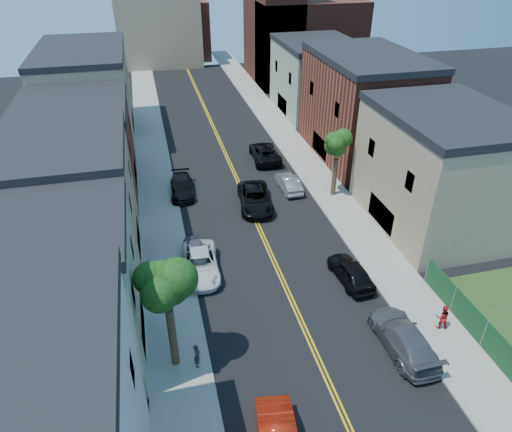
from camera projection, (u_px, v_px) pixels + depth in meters
sidewalk_left at (152, 166)px, 47.29m from camera, size 3.20×100.00×0.15m
sidewalk_right at (299, 151)px, 50.47m from camera, size 3.20×100.00×0.15m
curb_left at (170, 164)px, 47.65m from camera, size 0.30×100.00×0.15m
curb_right at (283, 153)px, 50.12m from camera, size 0.30×100.00×0.15m
bldg_left_palegrn at (48, 301)px, 24.10m from camera, size 9.00×8.00×8.50m
bldg_left_tan_near at (65, 211)px, 31.37m from camera, size 9.00×10.00×9.00m
bldg_left_brick at (80, 153)px, 40.69m from camera, size 9.00×12.00×8.00m
bldg_left_tan_far at (88, 97)px, 51.82m from camera, size 9.00×16.00×9.50m
bldg_right_tan at (439, 173)px, 36.17m from camera, size 9.00×12.00×9.00m
bldg_right_brick at (363, 109)px, 47.43m from camera, size 9.00×14.00×10.00m
bldg_right_palegrn at (316, 80)px, 59.35m from camera, size 9.00×12.00×8.50m
church at (298, 33)px, 70.63m from camera, size 16.20×14.20×22.60m
backdrop_left at (159, 30)px, 79.50m from camera, size 14.00×8.00×12.00m
backdrop_center at (180, 30)px, 84.13m from camera, size 10.00×8.00×10.00m
fence_right at (502, 354)px, 25.14m from camera, size 0.04×15.00×1.90m
tree_left_mid at (164, 273)px, 22.45m from camera, size 5.20×5.20×9.29m
tree_right_far at (339, 137)px, 39.23m from camera, size 4.40×4.40×8.03m
white_pickup at (200, 264)px, 32.42m from camera, size 2.84×5.57×1.51m
grey_car_left at (197, 254)px, 33.58m from camera, size 1.85×4.04×1.34m
black_car_left at (182, 187)px, 42.14m from camera, size 2.34×5.12×1.45m
grey_car_right at (404, 338)px, 26.49m from camera, size 2.32×5.64×1.63m
black_car_right at (351, 272)px, 31.67m from camera, size 2.15×4.66×1.55m
silver_car_right at (289, 183)px, 42.87m from camera, size 1.59×4.32×1.41m
dark_car_right_far at (265, 152)px, 48.43m from camera, size 3.00×5.97×1.62m
black_suv_lane at (255, 198)px, 40.18m from camera, size 3.39×6.15×1.63m
pedestrian_left at (197, 355)px, 25.26m from camera, size 0.47×0.63×1.55m
pedestrian_right at (442, 317)px, 27.69m from camera, size 0.97×0.86×1.67m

